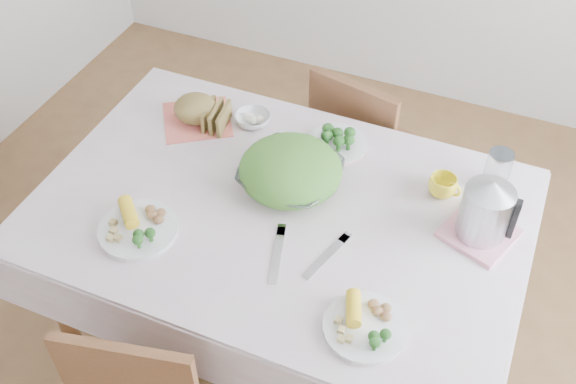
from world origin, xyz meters
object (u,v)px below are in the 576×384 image
at_px(dinner_plate_right, 365,327).
at_px(dinner_plate_left, 138,230).
at_px(electric_kettle, 487,207).
at_px(salad_bowl, 291,176).
at_px(dining_table, 281,284).
at_px(yellow_mug, 442,186).
at_px(chair_far, 370,141).

bearing_deg(dinner_plate_right, dinner_plate_left, 175.10).
xyz_separation_m(dinner_plate_right, electric_kettle, (0.21, 0.45, 0.11)).
xyz_separation_m(salad_bowl, dinner_plate_right, (0.39, -0.43, -0.03)).
xyz_separation_m(dining_table, yellow_mug, (0.45, 0.25, 0.42)).
relative_size(dining_table, chair_far, 1.65).
distance_m(dinner_plate_left, dinner_plate_right, 0.73).
distance_m(dining_table, chair_far, 0.76).
relative_size(salad_bowl, dinner_plate_left, 1.28).
relative_size(chair_far, dinner_plate_left, 3.54).
distance_m(dining_table, salad_bowl, 0.44).
relative_size(chair_far, yellow_mug, 9.45).
distance_m(dinner_plate_left, yellow_mug, 0.94).
bearing_deg(chair_far, dining_table, 96.76).
distance_m(chair_far, electric_kettle, 0.91).
height_order(chair_far, salad_bowl, chair_far).
bearing_deg(dinner_plate_left, dining_table, 36.44).
bearing_deg(yellow_mug, dining_table, -150.50).
height_order(chair_far, dinner_plate_left, chair_far).
height_order(dining_table, electric_kettle, electric_kettle).
xyz_separation_m(chair_far, salad_bowl, (-0.09, -0.64, 0.33)).
height_order(dining_table, yellow_mug, yellow_mug).
bearing_deg(dinner_plate_left, chair_far, 67.05).
bearing_deg(electric_kettle, dinner_plate_right, -92.04).
distance_m(dinner_plate_left, electric_kettle, 1.02).
bearing_deg(chair_far, yellow_mug, 139.36).
height_order(dinner_plate_right, yellow_mug, yellow_mug).
bearing_deg(salad_bowl, dinner_plate_right, -47.44).
xyz_separation_m(dining_table, electric_kettle, (0.59, 0.13, 0.51)).
distance_m(dinner_plate_right, yellow_mug, 0.58).
bearing_deg(salad_bowl, chair_far, 82.41).
bearing_deg(chair_far, salad_bowl, 95.09).
distance_m(yellow_mug, electric_kettle, 0.21).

